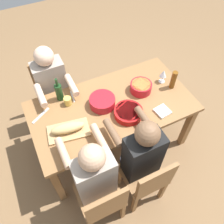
# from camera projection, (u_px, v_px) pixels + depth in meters

# --- Properties ---
(ground_plane) EXTENTS (8.00, 8.00, 0.00)m
(ground_plane) POSITION_uv_depth(u_px,v_px,m) (112.00, 141.00, 3.04)
(ground_plane) COLOR brown
(dining_table) EXTENTS (1.72, 0.92, 0.74)m
(dining_table) POSITION_uv_depth(u_px,v_px,m) (112.00, 111.00, 2.52)
(dining_table) COLOR olive
(dining_table) RESTS_ON ground_plane
(chair_far_right) EXTENTS (0.40, 0.40, 0.85)m
(chair_far_right) POSITION_uv_depth(u_px,v_px,m) (103.00, 201.00, 2.10)
(chair_far_right) COLOR olive
(chair_far_right) RESTS_ON ground_plane
(diner_far_right) EXTENTS (0.41, 0.53, 1.20)m
(diner_far_right) POSITION_uv_depth(u_px,v_px,m) (93.00, 174.00, 2.03)
(diner_far_right) COLOR #2D2D38
(diner_far_right) RESTS_ON ground_plane
(chair_near_right) EXTENTS (0.40, 0.40, 0.85)m
(chair_near_right) POSITION_uv_depth(u_px,v_px,m) (52.00, 88.00, 2.96)
(chair_near_right) COLOR olive
(chair_near_right) RESTS_ON ground_plane
(diner_near_right) EXTENTS (0.41, 0.53, 1.20)m
(diner_near_right) POSITION_uv_depth(u_px,v_px,m) (53.00, 86.00, 2.69)
(diner_near_right) COLOR #2D2D38
(diner_near_right) RESTS_ON ground_plane
(chair_far_center) EXTENTS (0.40, 0.40, 0.85)m
(chair_far_center) POSITION_uv_depth(u_px,v_px,m) (148.00, 179.00, 2.23)
(chair_far_center) COLOR olive
(chair_far_center) RESTS_ON ground_plane
(diner_far_center) EXTENTS (0.41, 0.53, 1.20)m
(diner_far_center) POSITION_uv_depth(u_px,v_px,m) (140.00, 153.00, 2.16)
(diner_far_center) COLOR #2D2D38
(diner_far_center) RESTS_ON ground_plane
(serving_bowl_greens) EXTENTS (0.27, 0.27, 0.10)m
(serving_bowl_greens) POSITION_uv_depth(u_px,v_px,m) (102.00, 101.00, 2.42)
(serving_bowl_greens) COLOR #B21923
(serving_bowl_greens) RESTS_ON dining_table
(serving_bowl_pasta) EXTENTS (0.29, 0.29, 0.07)m
(serving_bowl_pasta) POSITION_uv_depth(u_px,v_px,m) (128.00, 112.00, 2.35)
(serving_bowl_pasta) COLOR red
(serving_bowl_pasta) RESTS_ON dining_table
(serving_bowl_fruit) EXTENTS (0.23, 0.23, 0.10)m
(serving_bowl_fruit) POSITION_uv_depth(u_px,v_px,m) (141.00, 87.00, 2.54)
(serving_bowl_fruit) COLOR #B21923
(serving_bowl_fruit) RESTS_ON dining_table
(cutting_board) EXTENTS (0.43, 0.28, 0.02)m
(cutting_board) POSITION_uv_depth(u_px,v_px,m) (69.00, 131.00, 2.25)
(cutting_board) COLOR tan
(cutting_board) RESTS_ON dining_table
(bread_loaf) EXTENTS (0.33, 0.16, 0.09)m
(bread_loaf) POSITION_uv_depth(u_px,v_px,m) (68.00, 128.00, 2.20)
(bread_loaf) COLOR tan
(bread_loaf) RESTS_ON cutting_board
(wine_bottle) EXTENTS (0.08, 0.08, 0.29)m
(wine_bottle) POSITION_uv_depth(u_px,v_px,m) (59.00, 92.00, 2.43)
(wine_bottle) COLOR #193819
(wine_bottle) RESTS_ON dining_table
(beer_bottle) EXTENTS (0.06, 0.06, 0.22)m
(beer_bottle) POSITION_uv_depth(u_px,v_px,m) (173.00, 80.00, 2.53)
(beer_bottle) COLOR brown
(beer_bottle) RESTS_ON dining_table
(wine_glass) EXTENTS (0.08, 0.08, 0.17)m
(wine_glass) POSITION_uv_depth(u_px,v_px,m) (163.00, 74.00, 2.58)
(wine_glass) COLOR silver
(wine_glass) RESTS_ON dining_table
(cup_near_right) EXTENTS (0.08, 0.08, 0.09)m
(cup_near_right) POSITION_uv_depth(u_px,v_px,m) (68.00, 101.00, 2.43)
(cup_near_right) COLOR gold
(cup_near_right) RESTS_ON dining_table
(fork_near_right) EXTENTS (0.03, 0.17, 0.01)m
(fork_near_right) POSITION_uv_depth(u_px,v_px,m) (72.00, 97.00, 2.53)
(fork_near_right) COLOR silver
(fork_near_right) RESTS_ON dining_table
(fork_far_center) EXTENTS (0.03, 0.17, 0.01)m
(fork_far_center) POSITION_uv_depth(u_px,v_px,m) (112.00, 132.00, 2.25)
(fork_far_center) COLOR silver
(fork_far_center) RESTS_ON dining_table
(carving_knife) EXTENTS (0.21, 0.14, 0.01)m
(carving_knife) POSITION_uv_depth(u_px,v_px,m) (41.00, 115.00, 2.37)
(carving_knife) COLOR silver
(carving_knife) RESTS_ON dining_table
(napkin_stack) EXTENTS (0.16, 0.16, 0.02)m
(napkin_stack) POSITION_uv_depth(u_px,v_px,m) (162.00, 111.00, 2.39)
(napkin_stack) COLOR white
(napkin_stack) RESTS_ON dining_table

